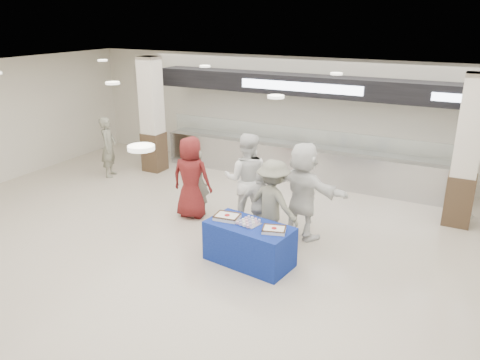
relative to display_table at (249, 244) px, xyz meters
The scene contains 15 objects.
ground 1.08m from the display_table, 140.39° to the right, with size 14.00×14.00×0.00m, color beige.
serving_line 4.88m from the display_table, 99.32° to the left, with size 8.70×0.85×2.80m.
column_left 6.07m from the display_table, 143.39° to the left, with size 0.55×0.55×3.20m.
column_right 4.93m from the display_table, 47.83° to the left, with size 0.55×0.55×3.20m.
display_table is the anchor object (origin of this frame).
sheet_cake_left 0.64m from the display_table, behind, with size 0.47×0.39×0.09m.
sheet_cake_right 0.65m from the display_table, ahead, with size 0.46×0.40×0.09m.
cupcake_tray 0.41m from the display_table, 138.59° to the left, with size 0.46×0.38×0.06m.
civilian_maroon 2.46m from the display_table, 148.09° to the left, with size 0.89×0.58×1.82m, color maroon.
soldier_a 2.50m from the display_table, 144.51° to the left, with size 0.56×0.37×1.54m, color slate.
chef_tall 1.83m from the display_table, 118.25° to the left, with size 0.97×0.75×1.99m, color white.
chef_short 1.05m from the display_table, 102.82° to the left, with size 0.85×0.35×1.45m, color white.
soldier_b 0.97m from the display_table, 83.61° to the left, with size 1.12×0.64×1.73m, color slate.
civilian_white 1.64m from the display_table, 72.51° to the left, with size 1.83×0.58×1.97m, color white.
soldier_bg 6.14m from the display_table, 155.30° to the left, with size 0.60×0.40×1.66m, color slate.
Camera 1 is at (4.08, -6.12, 4.28)m, focal length 35.00 mm.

